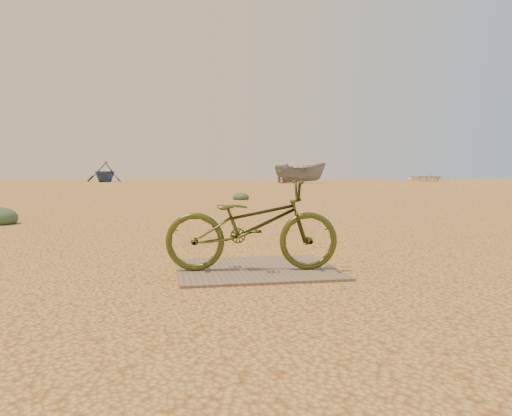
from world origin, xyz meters
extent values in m
plane|color=tan|center=(0.00, 0.00, 0.00)|extent=(120.00, 120.00, 0.00)
cube|color=#715D4D|center=(0.11, -0.35, 0.01)|extent=(1.38, 1.19, 0.02)
imported|color=#3C4618|center=(0.06, -0.43, 0.41)|extent=(1.53, 0.70, 0.78)
imported|color=#37527F|center=(-5.88, 45.81, 1.02)|extent=(4.24, 4.62, 2.04)
imported|color=slate|center=(11.14, 36.58, 0.87)|extent=(4.54, 1.81, 1.74)
imported|color=silver|center=(27.73, 44.72, 0.44)|extent=(3.70, 4.69, 0.88)
ellipsoid|color=#45613F|center=(1.88, 11.28, 0.00)|extent=(0.54, 0.54, 0.29)
camera|label=1|loc=(-0.72, -4.62, 0.86)|focal=35.00mm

